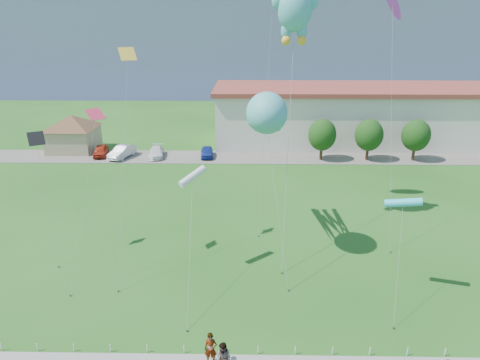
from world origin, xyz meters
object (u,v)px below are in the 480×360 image
object	(u,v)px
teddy_bear_kite	(295,4)
parked_car_silver	(122,152)
parked_car_white	(156,152)
pedestrian_right	(224,359)
warehouse	(419,114)
pavilion	(72,129)
pedestrian_left	(211,349)
parked_car_blue	(207,152)
octopus_kite	(266,119)
parked_car_red	(101,151)

from	to	relation	value
teddy_bear_kite	parked_car_silver	bearing A→B (deg)	137.12
parked_car_silver	parked_car_white	distance (m)	4.51
pedestrian_right	parked_car_silver	world-z (taller)	pedestrian_right
warehouse	teddy_bear_kite	size ratio (longest dim) A/B	2.91
pavilion	pedestrian_right	xyz separation A→B (m)	(23.24, -40.83, -2.00)
pedestrian_left	pavilion	bearing A→B (deg)	123.95
warehouse	pedestrian_right	xyz separation A→B (m)	(-26.76, -46.83, -3.10)
warehouse	parked_car_blue	xyz separation A→B (m)	(-31.03, -8.96, -3.39)
pedestrian_left	pedestrian_right	world-z (taller)	pedestrian_right
pavilion	octopus_kite	world-z (taller)	octopus_kite
pedestrian_right	parked_car_silver	size ratio (longest dim) A/B	0.39
parked_car_red	parked_car_silver	size ratio (longest dim) A/B	0.88
warehouse	parked_car_blue	world-z (taller)	warehouse
parked_car_red	parked_car_blue	xyz separation A→B (m)	(14.35, -0.23, -0.04)
pavilion	parked_car_white	xyz separation A→B (m)	(12.20, -3.06, -2.31)
warehouse	teddy_bear_kite	world-z (taller)	teddy_bear_kite
warehouse	parked_car_red	bearing A→B (deg)	-169.12
octopus_kite	parked_car_white	bearing A→B (deg)	119.01
pedestrian_right	parked_car_blue	world-z (taller)	pedestrian_right
pedestrian_right	parked_car_blue	size ratio (longest dim) A/B	0.47
parked_car_silver	pedestrian_left	bearing A→B (deg)	-50.61
pavilion	parked_car_silver	world-z (taller)	pavilion
pedestrian_right	parked_car_red	distance (m)	42.41
parked_car_red	octopus_kite	distance (m)	33.82
pedestrian_left	octopus_kite	bearing A→B (deg)	80.70
parked_car_red	parked_car_white	bearing A→B (deg)	-11.80
parked_car_white	teddy_bear_kite	xyz separation A→B (m)	(15.78, -19.18, 17.54)
pedestrian_left	teddy_bear_kite	world-z (taller)	teddy_bear_kite
parked_car_blue	octopus_kite	size ratio (longest dim) A/B	0.32
pedestrian_right	teddy_bear_kite	size ratio (longest dim) A/B	0.09
parked_car_red	parked_car_blue	world-z (taller)	parked_car_red
pedestrian_left	octopus_kite	world-z (taller)	octopus_kite
octopus_kite	teddy_bear_kite	distance (m)	9.71
warehouse	pedestrian_right	distance (m)	54.03
pedestrian_left	teddy_bear_kite	size ratio (longest dim) A/B	0.09
parked_car_blue	octopus_kite	xyz separation A→B (m)	(6.72, -24.43, 9.61)
pedestrian_left	teddy_bear_kite	bearing A→B (deg)	77.71
parked_car_red	parked_car_blue	distance (m)	14.35
pavilion	warehouse	xyz separation A→B (m)	(50.00, 6.00, 1.10)
parked_car_silver	warehouse	bearing A→B (deg)	29.96
parked_car_blue	warehouse	bearing A→B (deg)	12.02
parked_car_red	octopus_kite	bearing A→B (deg)	-58.79
parked_car_silver	octopus_kite	distance (m)	31.43
pedestrian_right	parked_car_silver	bearing A→B (deg)	136.61
parked_car_silver	octopus_kite	bearing A→B (deg)	-35.71
pedestrian_left	octopus_kite	size ratio (longest dim) A/B	0.15
pavilion	teddy_bear_kite	world-z (taller)	teddy_bear_kite
pavilion	parked_car_blue	size ratio (longest dim) A/B	2.32
pedestrian_left	teddy_bear_kite	distance (m)	25.43
pedestrian_left	parked_car_red	size ratio (longest dim) A/B	0.44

